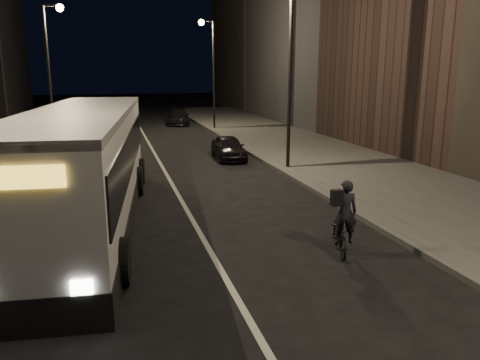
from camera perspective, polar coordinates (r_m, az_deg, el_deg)
ground at (r=9.55m, az=0.22°, el=-15.23°), size 180.00×180.00×0.00m
sidewalk_right at (r=24.97m, az=10.40°, el=2.68°), size 7.00×70.00×0.16m
streetlight_right_mid at (r=21.49m, az=5.48°, el=15.32°), size 1.20×0.44×8.12m
streetlight_right_far at (r=36.88m, az=-3.66°, el=14.44°), size 1.20×0.44×8.12m
streetlight_left_far at (r=30.25m, az=-21.91°, el=13.83°), size 1.20×0.44×8.12m
city_bus at (r=14.61m, az=-18.44°, el=2.01°), size 4.06×13.01×3.46m
cyclist_on_bicycle at (r=12.15m, az=12.27°, el=-5.82°), size 1.07×1.79×1.94m
car_near at (r=24.55m, az=-1.41°, el=3.99°), size 1.59×3.67×1.23m
car_mid at (r=32.74m, az=-17.74°, el=5.69°), size 1.37×3.79×1.24m
car_far at (r=41.09m, az=-7.53°, el=7.65°), size 2.35×4.69×1.31m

